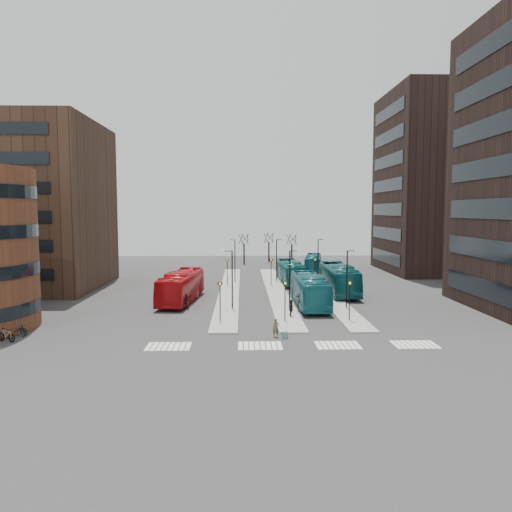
{
  "coord_description": "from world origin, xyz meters",
  "views": [
    {
      "loc": [
        -2.35,
        -33.42,
        10.35
      ],
      "look_at": [
        -0.73,
        24.9,
        5.0
      ],
      "focal_mm": 35.0,
      "sensor_mm": 36.0,
      "label": 1
    }
  ],
  "objects_px": {
    "teal_bus_a": "(310,290)",
    "bicycle_near": "(16,331)",
    "teal_bus_d": "(313,263)",
    "bicycle_far": "(19,329)",
    "commuter_a": "(185,302)",
    "bicycle_mid": "(6,335)",
    "commuter_b": "(291,309)",
    "teal_bus_b": "(290,272)",
    "suitcase": "(285,335)",
    "traveller": "(276,328)",
    "red_bus": "(181,287)",
    "teal_bus_c": "(339,279)",
    "commuter_c": "(299,302)"
  },
  "relations": [
    {
      "from": "teal_bus_b",
      "to": "bicycle_mid",
      "type": "xyz_separation_m",
      "value": [
        -25.49,
        -30.98,
        -1.08
      ]
    },
    {
      "from": "teal_bus_a",
      "to": "traveller",
      "type": "distance_m",
      "value": 14.12
    },
    {
      "from": "suitcase",
      "to": "traveller",
      "type": "relative_size",
      "value": 0.37
    },
    {
      "from": "teal_bus_d",
      "to": "bicycle_far",
      "type": "height_order",
      "value": "teal_bus_d"
    },
    {
      "from": "teal_bus_b",
      "to": "commuter_a",
      "type": "xyz_separation_m",
      "value": [
        -12.82,
        -18.28,
        -0.8
      ]
    },
    {
      "from": "suitcase",
      "to": "bicycle_near",
      "type": "xyz_separation_m",
      "value": [
        -22.1,
        1.23,
        0.22
      ]
    },
    {
      "from": "traveller",
      "to": "teal_bus_c",
      "type": "bearing_deg",
      "value": 67.65
    },
    {
      "from": "teal_bus_b",
      "to": "bicycle_far",
      "type": "relative_size",
      "value": 6.65
    },
    {
      "from": "red_bus",
      "to": "commuter_b",
      "type": "xyz_separation_m",
      "value": [
        11.64,
        -8.83,
        -0.85
      ]
    },
    {
      "from": "commuter_c",
      "to": "teal_bus_c",
      "type": "bearing_deg",
      "value": 176.23
    },
    {
      "from": "commuter_a",
      "to": "red_bus",
      "type": "bearing_deg",
      "value": -77.29
    },
    {
      "from": "teal_bus_b",
      "to": "bicycle_near",
      "type": "height_order",
      "value": "teal_bus_b"
    },
    {
      "from": "commuter_a",
      "to": "bicycle_mid",
      "type": "distance_m",
      "value": 17.94
    },
    {
      "from": "teal_bus_c",
      "to": "traveller",
      "type": "distance_m",
      "value": 23.35
    },
    {
      "from": "teal_bus_d",
      "to": "commuter_a",
      "type": "distance_m",
      "value": 36.33
    },
    {
      "from": "teal_bus_a",
      "to": "bicycle_far",
      "type": "xyz_separation_m",
      "value": [
        -25.94,
        -11.88,
        -1.27
      ]
    },
    {
      "from": "teal_bus_b",
      "to": "bicycle_near",
      "type": "relative_size",
      "value": 6.1
    },
    {
      "from": "bicycle_mid",
      "to": "teal_bus_b",
      "type": "bearing_deg",
      "value": -16.61
    },
    {
      "from": "teal_bus_c",
      "to": "teal_bus_d",
      "type": "distance_m",
      "value": 22.09
    },
    {
      "from": "commuter_a",
      "to": "bicycle_mid",
      "type": "height_order",
      "value": "commuter_a"
    },
    {
      "from": "red_bus",
      "to": "teal_bus_d",
      "type": "bearing_deg",
      "value": 61.43
    },
    {
      "from": "teal_bus_c",
      "to": "bicycle_mid",
      "type": "xyz_separation_m",
      "value": [
        -30.67,
        -22.18,
        -1.29
      ]
    },
    {
      "from": "traveller",
      "to": "bicycle_mid",
      "type": "distance_m",
      "value": 21.4
    },
    {
      "from": "teal_bus_a",
      "to": "teal_bus_b",
      "type": "height_order",
      "value": "teal_bus_a"
    },
    {
      "from": "traveller",
      "to": "teal_bus_a",
      "type": "bearing_deg",
      "value": 72.26
    },
    {
      "from": "teal_bus_b",
      "to": "bicycle_mid",
      "type": "bearing_deg",
      "value": -131.93
    },
    {
      "from": "teal_bus_a",
      "to": "bicycle_mid",
      "type": "relative_size",
      "value": 6.94
    },
    {
      "from": "red_bus",
      "to": "commuter_c",
      "type": "relative_size",
      "value": 6.93
    },
    {
      "from": "suitcase",
      "to": "traveller",
      "type": "bearing_deg",
      "value": 139.17
    },
    {
      "from": "teal_bus_c",
      "to": "commuter_a",
      "type": "height_order",
      "value": "teal_bus_c"
    },
    {
      "from": "teal_bus_a",
      "to": "commuter_a",
      "type": "distance_m",
      "value": 13.37
    },
    {
      "from": "bicycle_far",
      "to": "commuter_a",
      "type": "bearing_deg",
      "value": -29.35
    },
    {
      "from": "teal_bus_d",
      "to": "teal_bus_c",
      "type": "bearing_deg",
      "value": -79.94
    },
    {
      "from": "suitcase",
      "to": "commuter_b",
      "type": "xyz_separation_m",
      "value": [
        1.26,
        7.79,
        0.61
      ]
    },
    {
      "from": "commuter_c",
      "to": "bicycle_mid",
      "type": "xyz_separation_m",
      "value": [
        -24.54,
        -11.56,
        -0.36
      ]
    },
    {
      "from": "red_bus",
      "to": "teal_bus_b",
      "type": "relative_size",
      "value": 1.08
    },
    {
      "from": "bicycle_near",
      "to": "bicycle_far",
      "type": "bearing_deg",
      "value": 16.66
    },
    {
      "from": "red_bus",
      "to": "teal_bus_b",
      "type": "height_order",
      "value": "red_bus"
    },
    {
      "from": "teal_bus_a",
      "to": "bicycle_mid",
      "type": "bearing_deg",
      "value": -151.63
    },
    {
      "from": "red_bus",
      "to": "bicycle_near",
      "type": "distance_m",
      "value": 19.38
    },
    {
      "from": "bicycle_far",
      "to": "teal_bus_d",
      "type": "bearing_deg",
      "value": -14.95
    },
    {
      "from": "teal_bus_a",
      "to": "teal_bus_c",
      "type": "distance_m",
      "value": 9.34
    },
    {
      "from": "teal_bus_a",
      "to": "bicycle_near",
      "type": "relative_size",
      "value": 6.52
    },
    {
      "from": "commuter_b",
      "to": "bicycle_near",
      "type": "relative_size",
      "value": 0.94
    },
    {
      "from": "teal_bus_d",
      "to": "traveller",
      "type": "relative_size",
      "value": 6.84
    },
    {
      "from": "teal_bus_a",
      "to": "commuter_b",
      "type": "height_order",
      "value": "teal_bus_a"
    },
    {
      "from": "red_bus",
      "to": "teal_bus_b",
      "type": "distance_m",
      "value": 19.61
    },
    {
      "from": "teal_bus_a",
      "to": "commuter_c",
      "type": "xyz_separation_m",
      "value": [
        -1.39,
        -2.56,
        -0.83
      ]
    },
    {
      "from": "teal_bus_b",
      "to": "bicycle_mid",
      "type": "distance_m",
      "value": 40.13
    },
    {
      "from": "teal_bus_a",
      "to": "commuter_b",
      "type": "relative_size",
      "value": 6.97
    }
  ]
}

